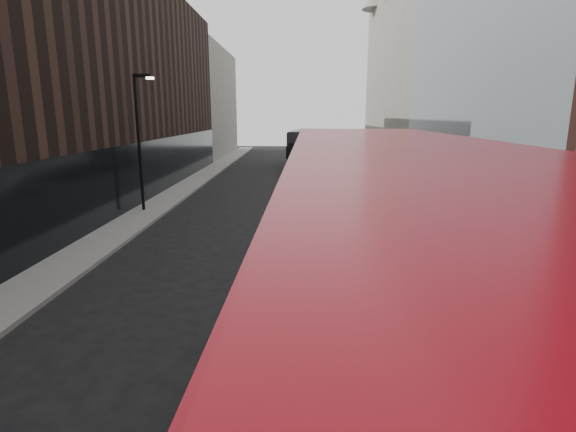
# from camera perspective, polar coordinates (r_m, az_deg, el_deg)

# --- Properties ---
(sidewalk_right) EXTENTS (3.00, 80.00, 0.15)m
(sidewalk_right) POSITION_cam_1_polar(r_m,az_deg,el_deg) (31.76, 14.95, 3.16)
(sidewalk_right) COLOR slate
(sidewalk_right) RESTS_ON ground
(sidewalk_left) EXTENTS (2.00, 80.00, 0.15)m
(sidewalk_left) POSITION_cam_1_polar(r_m,az_deg,el_deg) (31.86, -13.30, 3.28)
(sidewalk_left) COLOR slate
(sidewalk_left) RESTS_ON ground
(building_modern_block) EXTENTS (5.03, 22.00, 20.00)m
(building_modern_block) POSITION_cam_1_polar(r_m,az_deg,el_deg) (29.22, 26.24, 20.91)
(building_modern_block) COLOR #94979D
(building_modern_block) RESTS_ON ground
(building_victorian) EXTENTS (6.50, 24.00, 21.00)m
(building_victorian) POSITION_cam_1_polar(r_m,az_deg,el_deg) (50.93, 14.85, 17.46)
(building_victorian) COLOR slate
(building_victorian) RESTS_ON ground
(building_left_mid) EXTENTS (5.00, 24.00, 14.00)m
(building_left_mid) POSITION_cam_1_polar(r_m,az_deg,el_deg) (37.28, -17.31, 15.07)
(building_left_mid) COLOR black
(building_left_mid) RESTS_ON ground
(building_left_far) EXTENTS (5.00, 20.00, 13.00)m
(building_left_far) POSITION_cam_1_polar(r_m,az_deg,el_deg) (58.57, -10.39, 13.90)
(building_left_far) COLOR slate
(building_left_far) RESTS_ON ground
(street_lamp) EXTENTS (1.06, 0.22, 7.00)m
(street_lamp) POSITION_cam_1_polar(r_m,az_deg,el_deg) (24.83, -18.30, 9.92)
(street_lamp) COLOR black
(street_lamp) RESTS_ON sidewalk_left
(red_bus) EXTENTS (3.06, 12.00, 4.82)m
(red_bus) POSITION_cam_1_polar(r_m,az_deg,el_deg) (5.85, 13.96, -12.64)
(red_bus) COLOR maroon
(red_bus) RESTS_ON ground
(grey_bus) EXTENTS (3.97, 11.31, 3.59)m
(grey_bus) POSITION_cam_1_polar(r_m,az_deg,el_deg) (46.70, 2.37, 8.81)
(grey_bus) COLOR black
(grey_bus) RESTS_ON ground
(car_a) EXTENTS (1.85, 3.75, 1.23)m
(car_a) POSITION_cam_1_polar(r_m,az_deg,el_deg) (23.52, 7.86, 1.55)
(car_a) COLOR black
(car_a) RESTS_ON ground
(car_b) EXTENTS (1.56, 3.95, 1.28)m
(car_b) POSITION_cam_1_polar(r_m,az_deg,el_deg) (29.31, 2.35, 3.92)
(car_b) COLOR #919499
(car_b) RESTS_ON ground
(car_c) EXTENTS (1.92, 4.30, 1.22)m
(car_c) POSITION_cam_1_polar(r_m,az_deg,el_deg) (36.53, 2.40, 5.64)
(car_c) COLOR black
(car_c) RESTS_ON ground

